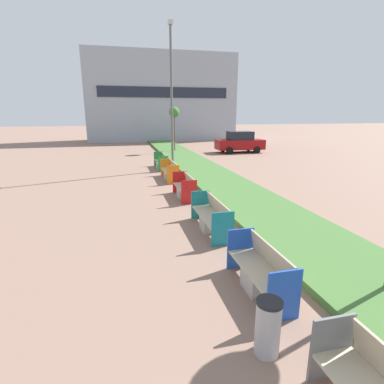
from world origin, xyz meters
TOP-DOWN VIEW (x-y plane):
  - planter_grass_strip at (3.20, 12.00)m, footprint 2.80×120.00m
  - building_backdrop at (4.00, 41.77)m, footprint 18.27×5.32m
  - bench_blue_frame at (0.94, 7.17)m, footprint 0.65×1.92m
  - bench_teal_frame at (0.94, 10.43)m, footprint 0.65×2.29m
  - bench_red_frame at (0.94, 14.13)m, footprint 0.65×1.90m
  - bench_orange_frame at (0.94, 17.82)m, footprint 0.65×2.29m
  - bench_green_frame at (0.94, 21.10)m, footprint 0.65×2.20m
  - litter_bin at (0.30, 5.65)m, footprint 0.38×0.38m
  - street_lamp_post at (1.55, 20.46)m, footprint 0.24×0.44m
  - sapling_tree_far at (3.23, 28.85)m, footprint 0.92×0.92m
  - parked_car_distant at (8.84, 27.39)m, footprint 4.28×2.00m

SIDE VIEW (x-z plane):
  - planter_grass_strip at x=3.20m, z-range 0.00..0.18m
  - bench_red_frame at x=0.94m, z-range -0.11..0.83m
  - bench_blue_frame at x=0.94m, z-range -0.11..0.83m
  - bench_green_frame at x=0.94m, z-range -0.10..0.84m
  - bench_teal_frame at x=0.94m, z-range -0.10..0.84m
  - bench_orange_frame at x=0.94m, z-range -0.10..0.84m
  - litter_bin at x=0.30m, z-range 0.00..0.88m
  - parked_car_distant at x=8.84m, z-range -0.02..1.84m
  - sapling_tree_far at x=3.23m, z-range 1.44..5.40m
  - street_lamp_post at x=1.55m, z-range 0.39..8.76m
  - building_backdrop at x=4.00m, z-range 0.00..10.52m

